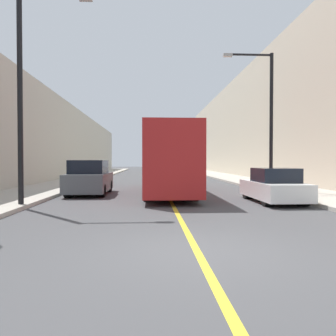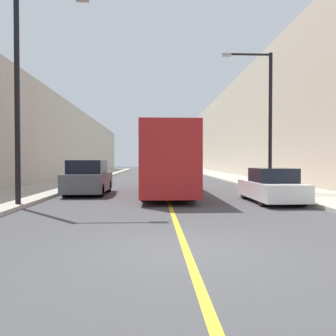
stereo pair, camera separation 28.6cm
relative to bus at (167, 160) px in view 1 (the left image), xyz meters
The scene contains 11 objects.
ground_plane 11.96m from the bus, 90.05° to the right, with size 200.00×200.00×0.00m, color #474749.
sidewalk_left 19.73m from the bus, 112.26° to the left, with size 3.71×72.00×0.16m, color #B2AA9E.
sidewalk_right 19.72m from the bus, 67.80° to the left, with size 3.71×72.00×0.16m, color #B2AA9E.
building_row_left 21.51m from the bus, 121.85° to the left, with size 4.00×72.00×7.87m, color #B7B2A3.
building_row_right 21.78m from the bus, 58.20° to the left, with size 4.00×72.00×11.80m, color beige.
road_center_line 18.28m from the bus, 90.04° to the left, with size 0.16×72.00×0.01m, color gold.
bus is the anchor object (origin of this frame).
parked_suv_left 4.33m from the bus, behind, with size 2.00×4.46×1.85m.
car_right_near 6.30m from the bus, 43.95° to the right, with size 1.81×4.23×1.50m.
street_lamp_left 8.37m from the bus, 135.87° to the right, with size 2.84×0.24×8.03m.
street_lamp_right 6.23m from the bus, ahead, with size 2.84×0.24×7.67m.
Camera 1 is at (-0.94, -6.45, 1.80)m, focal length 35.00 mm.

